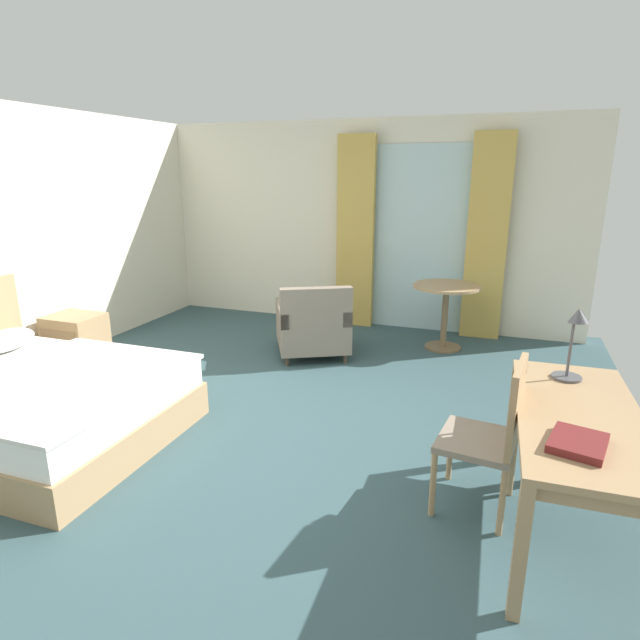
{
  "coord_description": "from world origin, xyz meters",
  "views": [
    {
      "loc": [
        1.81,
        -3.19,
        1.95
      ],
      "look_at": [
        0.57,
        0.24,
        0.91
      ],
      "focal_mm": 29.25,
      "sensor_mm": 36.0,
      "label": 1
    }
  ],
  "objects_px": {
    "bed": "(28,402)",
    "nightstand": "(76,340)",
    "desk_chair": "(493,430)",
    "closed_book": "(578,443)",
    "writing_desk": "(578,427)",
    "armchair_by_window": "(313,326)",
    "desk_lamp": "(575,335)",
    "round_cafe_table": "(446,301)"
  },
  "relations": [
    {
      "from": "closed_book",
      "to": "bed",
      "type": "bearing_deg",
      "value": -169.27
    },
    {
      "from": "closed_book",
      "to": "round_cafe_table",
      "type": "relative_size",
      "value": 0.39
    },
    {
      "from": "armchair_by_window",
      "to": "round_cafe_table",
      "type": "height_order",
      "value": "armchair_by_window"
    },
    {
      "from": "bed",
      "to": "desk_lamp",
      "type": "relative_size",
      "value": 4.51
    },
    {
      "from": "desk_lamp",
      "to": "writing_desk",
      "type": "bearing_deg",
      "value": -88.24
    },
    {
      "from": "bed",
      "to": "writing_desk",
      "type": "distance_m",
      "value": 3.75
    },
    {
      "from": "bed",
      "to": "round_cafe_table",
      "type": "bearing_deg",
      "value": 49.68
    },
    {
      "from": "desk_chair",
      "to": "armchair_by_window",
      "type": "bearing_deg",
      "value": 131.49
    },
    {
      "from": "writing_desk",
      "to": "desk_lamp",
      "type": "relative_size",
      "value": 3.33
    },
    {
      "from": "desk_lamp",
      "to": "closed_book",
      "type": "bearing_deg",
      "value": -92.38
    },
    {
      "from": "nightstand",
      "to": "round_cafe_table",
      "type": "relative_size",
      "value": 0.72
    },
    {
      "from": "desk_lamp",
      "to": "round_cafe_table",
      "type": "height_order",
      "value": "desk_lamp"
    },
    {
      "from": "nightstand",
      "to": "desk_chair",
      "type": "height_order",
      "value": "desk_chair"
    },
    {
      "from": "bed",
      "to": "nightstand",
      "type": "distance_m",
      "value": 1.56
    },
    {
      "from": "desk_chair",
      "to": "armchair_by_window",
      "type": "relative_size",
      "value": 0.9
    },
    {
      "from": "desk_chair",
      "to": "armchair_by_window",
      "type": "distance_m",
      "value": 2.93
    },
    {
      "from": "nightstand",
      "to": "closed_book",
      "type": "xyz_separation_m",
      "value": [
        4.5,
        -1.54,
        0.48
      ]
    },
    {
      "from": "nightstand",
      "to": "writing_desk",
      "type": "xyz_separation_m",
      "value": [
        4.55,
        -1.15,
        0.38
      ]
    },
    {
      "from": "writing_desk",
      "to": "round_cafe_table",
      "type": "relative_size",
      "value": 2.04
    },
    {
      "from": "writing_desk",
      "to": "desk_chair",
      "type": "distance_m",
      "value": 0.44
    },
    {
      "from": "nightstand",
      "to": "desk_chair",
      "type": "xyz_separation_m",
      "value": [
        4.13,
        -1.08,
        0.25
      ]
    },
    {
      "from": "writing_desk",
      "to": "desk_chair",
      "type": "height_order",
      "value": "desk_chair"
    },
    {
      "from": "bed",
      "to": "round_cafe_table",
      "type": "relative_size",
      "value": 2.77
    },
    {
      "from": "bed",
      "to": "nightstand",
      "type": "bearing_deg",
      "value": 121.93
    },
    {
      "from": "writing_desk",
      "to": "nightstand",
      "type": "bearing_deg",
      "value": 165.82
    },
    {
      "from": "bed",
      "to": "desk_chair",
      "type": "relative_size",
      "value": 2.17
    },
    {
      "from": "nightstand",
      "to": "desk_chair",
      "type": "bearing_deg",
      "value": -14.67
    },
    {
      "from": "closed_book",
      "to": "armchair_by_window",
      "type": "bearing_deg",
      "value": 145.08
    },
    {
      "from": "desk_chair",
      "to": "closed_book",
      "type": "xyz_separation_m",
      "value": [
        0.37,
        -0.46,
        0.23
      ]
    },
    {
      "from": "closed_book",
      "to": "round_cafe_table",
      "type": "height_order",
      "value": "closed_book"
    },
    {
      "from": "bed",
      "to": "desk_chair",
      "type": "xyz_separation_m",
      "value": [
        3.31,
        0.25,
        0.24
      ]
    },
    {
      "from": "nightstand",
      "to": "desk_lamp",
      "type": "relative_size",
      "value": 1.18
    },
    {
      "from": "nightstand",
      "to": "writing_desk",
      "type": "bearing_deg",
      "value": -14.18
    },
    {
      "from": "desk_chair",
      "to": "round_cafe_table",
      "type": "height_order",
      "value": "desk_chair"
    },
    {
      "from": "bed",
      "to": "round_cafe_table",
      "type": "xyz_separation_m",
      "value": [
        2.69,
        3.17,
        0.27
      ]
    },
    {
      "from": "writing_desk",
      "to": "closed_book",
      "type": "bearing_deg",
      "value": -97.44
    },
    {
      "from": "desk_chair",
      "to": "armchair_by_window",
      "type": "xyz_separation_m",
      "value": [
        -1.94,
        2.19,
        -0.19
      ]
    },
    {
      "from": "closed_book",
      "to": "desk_chair",
      "type": "bearing_deg",
      "value": 142.68
    },
    {
      "from": "bed",
      "to": "nightstand",
      "type": "height_order",
      "value": "bed"
    },
    {
      "from": "desk_chair",
      "to": "desk_lamp",
      "type": "height_order",
      "value": "desk_lamp"
    },
    {
      "from": "nightstand",
      "to": "writing_desk",
      "type": "relative_size",
      "value": 0.35
    },
    {
      "from": "desk_chair",
      "to": "closed_book",
      "type": "relative_size",
      "value": 3.3
    }
  ]
}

